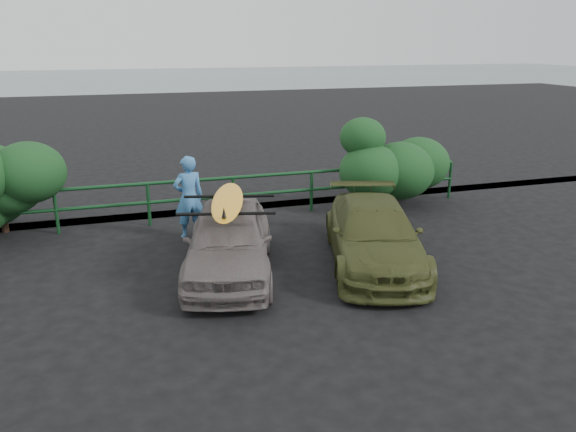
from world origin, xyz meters
name	(u,v)px	position (x,y,z in m)	size (l,w,h in m)	color
ground	(238,314)	(0.00, 0.00, 0.00)	(80.00, 80.00, 0.00)	black
ocean	(124,78)	(0.00, 60.00, 0.00)	(200.00, 200.00, 0.00)	slate
guardrail	(192,200)	(0.00, 5.00, 0.52)	(14.00, 0.08, 1.04)	#123F1D
shrub_right	(376,158)	(5.00, 5.50, 1.14)	(3.20, 2.40, 2.27)	#19461D
sedan	(229,240)	(0.20, 1.64, 0.65)	(1.54, 3.83, 1.30)	slate
olive_vehicle	(374,235)	(2.94, 1.29, 0.60)	(1.67, 4.11, 1.19)	#444A20
man	(189,197)	(-0.20, 3.92, 0.90)	(0.66, 0.43, 1.81)	#3E7EBC
roof_rack	(228,205)	(0.20, 1.64, 1.33)	(1.68, 1.18, 0.06)	black
surfboard	(228,201)	(0.20, 1.64, 1.40)	(0.55, 2.65, 0.08)	#FCA91A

